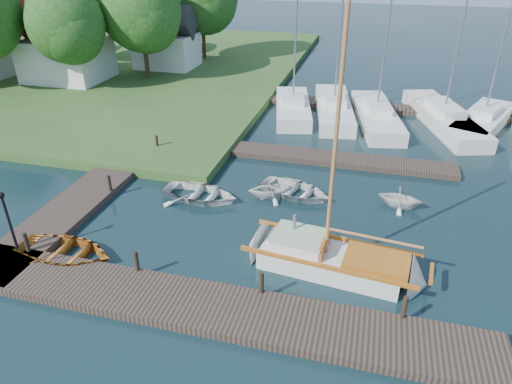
% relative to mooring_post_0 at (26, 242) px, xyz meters
% --- Properties ---
extents(ground, '(160.00, 160.00, 0.00)m').
position_rel_mooring_post_0_xyz_m(ground, '(7.50, 5.00, -0.70)').
color(ground, black).
rests_on(ground, ground).
extents(near_dock, '(18.00, 2.20, 0.30)m').
position_rel_mooring_post_0_xyz_m(near_dock, '(7.50, -1.00, -0.55)').
color(near_dock, black).
rests_on(near_dock, ground).
extents(left_dock, '(2.20, 18.00, 0.30)m').
position_rel_mooring_post_0_xyz_m(left_dock, '(-0.50, 7.00, -0.55)').
color(left_dock, black).
rests_on(left_dock, ground).
extents(far_dock, '(14.00, 1.60, 0.30)m').
position_rel_mooring_post_0_xyz_m(far_dock, '(9.50, 11.50, -0.55)').
color(far_dock, black).
rests_on(far_dock, ground).
extents(pontoon, '(30.00, 1.60, 0.30)m').
position_rel_mooring_post_0_xyz_m(pontoon, '(17.50, 21.00, -0.55)').
color(pontoon, black).
rests_on(pontoon, ground).
extents(shore, '(50.00, 40.00, 0.50)m').
position_rel_mooring_post_0_xyz_m(shore, '(-20.50, 27.00, -0.45)').
color(shore, '#2B5021').
rests_on(shore, ground).
extents(mooring_post_0, '(0.16, 0.16, 0.80)m').
position_rel_mooring_post_0_xyz_m(mooring_post_0, '(0.00, 0.00, 0.00)').
color(mooring_post_0, black).
rests_on(mooring_post_0, near_dock).
extents(mooring_post_1, '(0.16, 0.16, 0.80)m').
position_rel_mooring_post_0_xyz_m(mooring_post_1, '(4.50, 0.00, 0.00)').
color(mooring_post_1, black).
rests_on(mooring_post_1, near_dock).
extents(mooring_post_2, '(0.16, 0.16, 0.80)m').
position_rel_mooring_post_0_xyz_m(mooring_post_2, '(9.00, 0.00, 0.00)').
color(mooring_post_2, black).
rests_on(mooring_post_2, near_dock).
extents(mooring_post_3, '(0.16, 0.16, 0.80)m').
position_rel_mooring_post_0_xyz_m(mooring_post_3, '(13.50, 0.00, 0.00)').
color(mooring_post_3, black).
rests_on(mooring_post_3, near_dock).
extents(mooring_post_4, '(0.16, 0.16, 0.80)m').
position_rel_mooring_post_0_xyz_m(mooring_post_4, '(0.50, 5.00, 0.00)').
color(mooring_post_4, black).
rests_on(mooring_post_4, left_dock).
extents(mooring_post_5, '(0.16, 0.16, 0.80)m').
position_rel_mooring_post_0_xyz_m(mooring_post_5, '(0.50, 10.00, 0.00)').
color(mooring_post_5, black).
rests_on(mooring_post_5, left_dock).
extents(lamp_post, '(0.24, 0.24, 2.44)m').
position_rel_mooring_post_0_xyz_m(lamp_post, '(-0.50, 0.00, 1.17)').
color(lamp_post, black).
rests_on(lamp_post, near_dock).
extents(sailboat, '(7.33, 2.76, 9.83)m').
position_rel_mooring_post_0_xyz_m(sailboat, '(11.18, 2.20, -0.36)').
color(sailboat, white).
rests_on(sailboat, ground).
extents(dinghy, '(3.88, 2.83, 0.79)m').
position_rel_mooring_post_0_xyz_m(dinghy, '(1.32, 0.30, -0.31)').
color(dinghy, '#8F3510').
rests_on(dinghy, ground).
extents(tender_a, '(3.84, 2.92, 0.74)m').
position_rel_mooring_post_0_xyz_m(tender_a, '(4.62, 5.82, -0.33)').
color(tender_a, white).
rests_on(tender_a, ground).
extents(tender_b, '(2.62, 2.47, 1.09)m').
position_rel_mooring_post_0_xyz_m(tender_b, '(7.72, 6.81, -0.16)').
color(tender_b, white).
rests_on(tender_b, ground).
extents(tender_c, '(4.03, 3.39, 0.72)m').
position_rel_mooring_post_0_xyz_m(tender_c, '(8.80, 7.28, -0.34)').
color(tender_c, white).
rests_on(tender_c, ground).
extents(tender_d, '(2.27, 2.05, 1.05)m').
position_rel_mooring_post_0_xyz_m(tender_d, '(13.54, 7.44, -0.17)').
color(tender_d, white).
rests_on(tender_d, ground).
extents(marina_boat_0, '(3.72, 7.60, 9.85)m').
position_rel_mooring_post_0_xyz_m(marina_boat_0, '(6.56, 18.45, -0.13)').
color(marina_boat_0, white).
rests_on(marina_boat_0, ground).
extents(marina_boat_1, '(3.66, 9.00, 9.68)m').
position_rel_mooring_post_0_xyz_m(marina_boat_1, '(9.28, 19.09, -0.14)').
color(marina_boat_1, white).
rests_on(marina_boat_1, ground).
extents(marina_boat_2, '(3.86, 8.80, 10.97)m').
position_rel_mooring_post_0_xyz_m(marina_boat_2, '(12.13, 18.28, -0.13)').
color(marina_boat_2, white).
rests_on(marina_boat_2, ground).
extents(marina_boat_3, '(4.89, 9.96, 11.99)m').
position_rel_mooring_post_0_xyz_m(marina_boat_3, '(16.33, 18.98, -0.13)').
color(marina_boat_3, white).
rests_on(marina_boat_3, ground).
extents(marina_boat_4, '(5.03, 7.73, 10.04)m').
position_rel_mooring_post_0_xyz_m(marina_boat_4, '(18.76, 19.07, -0.13)').
color(marina_boat_4, white).
rests_on(marina_boat_4, ground).
extents(house_a, '(6.30, 5.00, 6.29)m').
position_rel_mooring_post_0_xyz_m(house_a, '(-12.50, 21.00, 2.26)').
color(house_a, white).
rests_on(house_a, shore).
extents(house_c, '(5.25, 4.00, 5.28)m').
position_rel_mooring_post_0_xyz_m(house_c, '(-6.50, 27.00, 1.88)').
color(house_c, white).
rests_on(house_c, shore).
extents(tree_2, '(5.83, 5.75, 7.82)m').
position_rel_mooring_post_0_xyz_m(tree_2, '(-10.50, 19.05, 4.55)').
color(tree_2, '#332114').
rests_on(tree_2, shore).
extents(tree_3, '(6.41, 6.38, 8.74)m').
position_rel_mooring_post_0_xyz_m(tree_3, '(-6.50, 23.05, 5.11)').
color(tree_3, '#332114').
rests_on(tree_3, shore).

